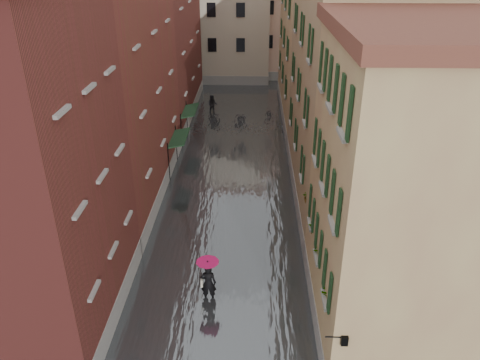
# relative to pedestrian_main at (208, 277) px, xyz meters

# --- Properties ---
(ground) EXTENTS (120.00, 120.00, 0.00)m
(ground) POSITION_rel_pedestrian_main_xyz_m (0.41, 0.90, -1.25)
(ground) COLOR #57575A
(ground) RESTS_ON ground
(floodwater) EXTENTS (10.00, 60.00, 0.20)m
(floodwater) POSITION_rel_pedestrian_main_xyz_m (0.41, 13.90, -1.15)
(floodwater) COLOR #464A4E
(floodwater) RESTS_ON ground
(building_left_near) EXTENTS (6.00, 8.00, 13.00)m
(building_left_near) POSITION_rel_pedestrian_main_xyz_m (-6.59, -1.10, 5.25)
(building_left_near) COLOR maroon
(building_left_near) RESTS_ON ground
(building_left_mid) EXTENTS (6.00, 14.00, 12.50)m
(building_left_mid) POSITION_rel_pedestrian_main_xyz_m (-6.59, 9.90, 5.00)
(building_left_mid) COLOR maroon
(building_left_mid) RESTS_ON ground
(building_left_far) EXTENTS (6.00, 16.00, 14.00)m
(building_left_far) POSITION_rel_pedestrian_main_xyz_m (-6.59, 24.90, 5.75)
(building_left_far) COLOR maroon
(building_left_far) RESTS_ON ground
(building_right_near) EXTENTS (6.00, 8.00, 11.50)m
(building_right_near) POSITION_rel_pedestrian_main_xyz_m (7.41, -1.10, 4.50)
(building_right_near) COLOR #9B6F50
(building_right_near) RESTS_ON ground
(building_right_mid) EXTENTS (6.00, 14.00, 13.00)m
(building_right_mid) POSITION_rel_pedestrian_main_xyz_m (7.41, 9.90, 5.25)
(building_right_mid) COLOR #947759
(building_right_mid) RESTS_ON ground
(building_right_far) EXTENTS (6.00, 16.00, 11.50)m
(building_right_far) POSITION_rel_pedestrian_main_xyz_m (7.41, 24.90, 4.50)
(building_right_far) COLOR #9B6F50
(building_right_far) RESTS_ON ground
(building_end_cream) EXTENTS (12.00, 9.00, 13.00)m
(building_end_cream) POSITION_rel_pedestrian_main_xyz_m (-2.59, 38.90, 5.25)
(building_end_cream) COLOR #B8AF92
(building_end_cream) RESTS_ON ground
(building_end_pink) EXTENTS (10.00, 9.00, 12.00)m
(building_end_pink) POSITION_rel_pedestrian_main_xyz_m (6.41, 40.90, 4.75)
(building_end_pink) COLOR #D1AE93
(building_end_pink) RESTS_ON ground
(awning_near) EXTENTS (1.09, 3.26, 2.80)m
(awning_near) POSITION_rel_pedestrian_main_xyz_m (-3.07, 12.80, 1.22)
(awning_near) COLOR #16331C
(awning_near) RESTS_ON ground
(awning_far) EXTENTS (1.09, 3.23, 2.80)m
(awning_far) POSITION_rel_pedestrian_main_xyz_m (-3.07, 18.45, 1.22)
(awning_far) COLOR #16331C
(awning_far) RESTS_ON ground
(wall_lantern) EXTENTS (0.71, 0.22, 0.35)m
(wall_lantern) POSITION_rel_pedestrian_main_xyz_m (4.74, -5.10, 1.75)
(wall_lantern) COLOR black
(wall_lantern) RESTS_ON ground
(window_planters) EXTENTS (0.59, 7.81, 0.84)m
(window_planters) POSITION_rel_pedestrian_main_xyz_m (4.53, 0.15, 2.26)
(window_planters) COLOR brown
(window_planters) RESTS_ON ground
(pedestrian_main) EXTENTS (0.99, 0.99, 2.06)m
(pedestrian_main) POSITION_rel_pedestrian_main_xyz_m (0.00, 0.00, 0.00)
(pedestrian_main) COLOR black
(pedestrian_main) RESTS_ON ground
(pedestrian_far) EXTENTS (0.92, 0.74, 1.79)m
(pedestrian_far) POSITION_rel_pedestrian_main_xyz_m (-1.90, 25.17, -0.36)
(pedestrian_far) COLOR black
(pedestrian_far) RESTS_ON ground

